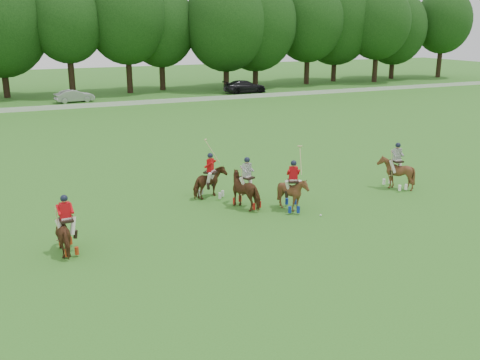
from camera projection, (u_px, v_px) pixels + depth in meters
name	position (u px, v px, depth m)	size (l,w,h in m)	color
ground	(250.00, 252.00, 19.27)	(180.00, 180.00, 0.00)	#337321
tree_line	(70.00, 21.00, 59.22)	(117.98, 14.32, 14.75)	black
boundary_rail	(87.00, 106.00, 52.55)	(120.00, 0.10, 0.44)	white
car_mid	(74.00, 96.00, 56.15)	(1.39, 3.98, 1.31)	#A6A7AC
car_right	(245.00, 87.00, 63.82)	(2.10, 5.18, 1.50)	black
polo_red_a	(67.00, 232.00, 19.01)	(1.07, 1.75, 2.16)	#4C2C14
polo_red_b	(211.00, 182.00, 25.04)	(1.88, 1.89, 2.71)	#4C2C14
polo_red_c	(293.00, 193.00, 23.35)	(1.68, 1.77, 2.80)	#4C2C14
polo_stripe_a	(247.00, 189.00, 23.73)	(1.55, 2.08, 2.31)	#4C2C14
polo_stripe_b	(396.00, 172.00, 26.47)	(1.31, 1.48, 2.33)	#4C2C14
polo_ball	(321.00, 215.00, 22.80)	(0.09, 0.09, 0.09)	white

